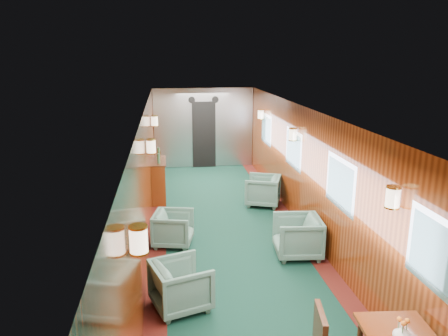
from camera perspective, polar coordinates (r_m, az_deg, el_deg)
name	(u,v)px	position (r m, az deg, el deg)	size (l,w,h in m)	color
room	(234,160)	(7.40, 1.33, 1.11)	(12.00, 12.10, 2.40)	#0D2F23
bulkhead	(204,128)	(13.25, -2.67, 5.20)	(2.98, 0.17, 2.39)	#B7B8BE
windows_right	(313,164)	(8.04, 11.57, 0.55)	(0.02, 8.60, 0.80)	silver
wall_sconces	(229,144)	(7.92, 0.70, 3.16)	(2.97, 7.97, 0.25)	beige
credenza	(159,180)	(10.42, -8.51, -1.52)	(0.34, 1.07, 1.24)	#64270D
flower_vase	(402,333)	(4.72, 22.22, -19.38)	(0.17, 0.17, 0.17)	silver
armchair_left_near	(181,285)	(6.15, -5.64, -14.99)	(0.72, 0.74, 0.67)	#1B4039
armchair_left_far	(173,228)	(8.02, -6.63, -7.85)	(0.67, 0.69, 0.63)	#1B4039
armchair_right_near	(297,236)	(7.64, 9.56, -8.81)	(0.75, 0.77, 0.70)	#1B4039
armchair_right_far	(263,191)	(10.02, 5.09, -2.95)	(0.73, 0.76, 0.69)	#1B4039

